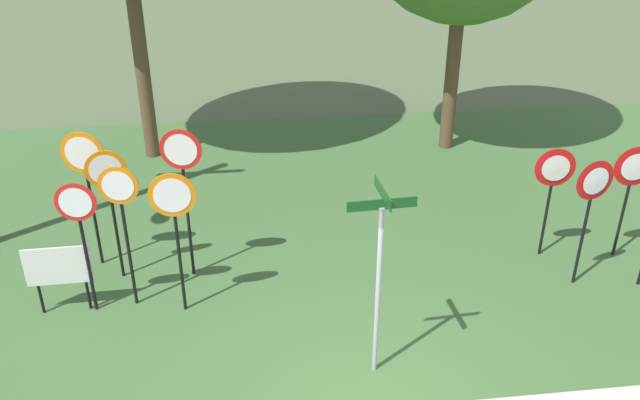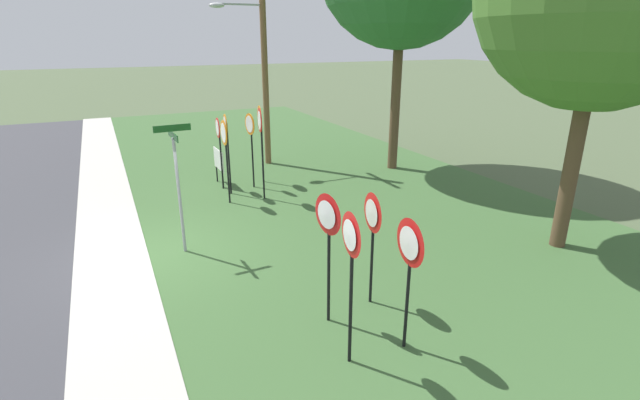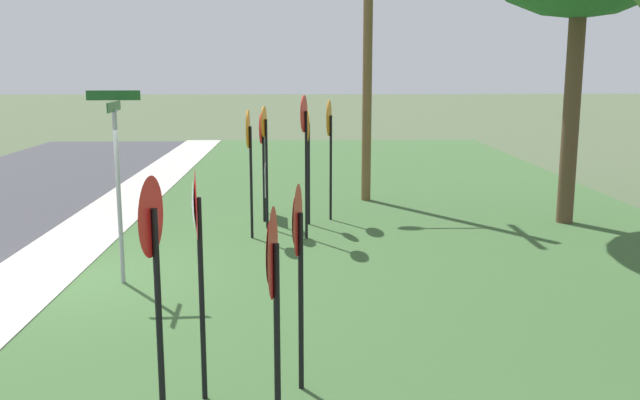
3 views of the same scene
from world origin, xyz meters
TOP-DOWN VIEW (x-y plane):
  - grass_median at (0.00, 6.00)m, footprint 44.00×12.00m
  - stop_sign_near_left at (-3.67, 2.95)m, footprint 0.65×0.12m
  - stop_sign_near_right at (-4.34, 2.86)m, footprint 0.66×0.11m
  - stop_sign_far_left at (-4.49, 4.35)m, footprint 0.78×0.15m
  - stop_sign_far_center at (-2.82, 2.68)m, footprint 0.75×0.09m
  - stop_sign_far_right at (-4.03, 3.85)m, footprint 0.70×0.12m
  - stop_sign_center_tall at (-2.74, 3.79)m, footprint 0.72×0.15m
  - yield_sign_near_left at (3.97, 3.65)m, footprint 0.75×0.13m
  - yield_sign_near_right at (5.39, 3.45)m, footprint 0.78×0.12m
  - yield_sign_far_right at (4.18, 2.64)m, footprint 0.72×0.15m
  - street_name_post at (0.11, 0.83)m, footprint 0.96×0.82m
  - notice_board at (-4.83, 2.90)m, footprint 1.10×0.07m

SIDE VIEW (x-z plane):
  - grass_median at x=0.00m, z-range 0.00..0.04m
  - notice_board at x=-4.83m, z-range 0.25..1.50m
  - yield_sign_near_left at x=3.97m, z-range 0.58..2.82m
  - yield_sign_near_right at x=5.39m, z-range 0.60..2.89m
  - stop_sign_near_right at x=-4.34m, z-range 0.57..2.98m
  - yield_sign_far_right at x=4.18m, z-range 0.64..3.07m
  - street_name_post at x=0.11m, z-range 0.33..3.39m
  - stop_sign_far_right at x=-4.03m, z-range 0.61..3.14m
  - stop_sign_near_left at x=-3.67m, z-range 0.61..3.23m
  - stop_sign_far_center at x=-2.82m, z-range 0.63..3.22m
  - stop_sign_far_left at x=-4.49m, z-range 0.67..3.37m
  - stop_sign_center_tall at x=-2.74m, z-range 0.70..3.57m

